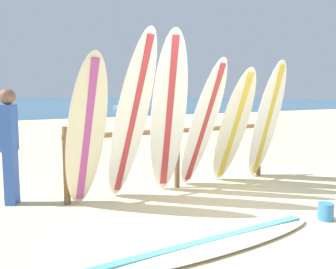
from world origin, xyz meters
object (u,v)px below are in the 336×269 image
at_px(surfboard_leaning_far_left, 86,133).
at_px(beachgoer_standing, 9,141).
at_px(surfboard_leaning_right, 267,121).
at_px(surfboard_lying_on_sand, 207,243).
at_px(surfboard_leaning_center_left, 169,114).
at_px(small_boat_offshore, 131,107).
at_px(surfboard_leaning_center_right, 234,127).
at_px(sand_bucket, 326,212).
at_px(surfboard_leaning_left, 132,118).
at_px(surfboard_leaning_center, 203,125).
at_px(surfboard_rack, 177,143).

bearing_deg(surfboard_leaning_far_left, beachgoer_standing, 137.00).
height_order(surfboard_leaning_right, surfboard_lying_on_sand, surfboard_leaning_right).
relative_size(surfboard_leaning_right, beachgoer_standing, 1.31).
height_order(surfboard_leaning_center_left, small_boat_offshore, surfboard_leaning_center_left).
relative_size(surfboard_leaning_center_right, sand_bucket, 9.29).
height_order(surfboard_leaning_left, sand_bucket, surfboard_leaning_left).
relative_size(surfboard_leaning_center_right, small_boat_offshore, 0.70).
xyz_separation_m(surfboard_leaning_center, beachgoer_standing, (-2.78, 0.65, -0.16)).
height_order(surfboard_leaning_right, small_boat_offshore, surfboard_leaning_right).
xyz_separation_m(surfboard_leaning_center, surfboard_lying_on_sand, (-1.23, -1.84, -1.01)).
relative_size(surfboard_rack, sand_bucket, 17.45).
bearing_deg(small_boat_offshore, surfboard_rack, -112.02).
bearing_deg(surfboard_rack, surfboard_lying_on_sand, -113.30).
bearing_deg(surfboard_leaning_center_left, sand_bucket, -59.84).
bearing_deg(surfboard_leaning_right, surfboard_leaning_center_right, 178.65).
distance_m(surfboard_lying_on_sand, sand_bucket, 1.71).
bearing_deg(surfboard_leaning_center, sand_bucket, -75.91).
relative_size(surfboard_leaning_center_left, surfboard_leaning_right, 1.16).
bearing_deg(surfboard_leaning_left, surfboard_leaning_far_left, -176.87).
distance_m(surfboard_leaning_center_left, small_boat_offshore, 26.31).
distance_m(surfboard_leaning_center, beachgoer_standing, 2.86).
bearing_deg(surfboard_rack, surfboard_leaning_center_right, -16.81).
xyz_separation_m(beachgoer_standing, sand_bucket, (3.26, -2.58, -0.78)).
relative_size(surfboard_leaning_center, surfboard_lying_on_sand, 0.72).
bearing_deg(beachgoer_standing, surfboard_leaning_center_right, -11.05).
bearing_deg(small_boat_offshore, sand_bucket, -108.78).
distance_m(surfboard_leaning_center, surfboard_leaning_right, 1.36).
xyz_separation_m(surfboard_leaning_far_left, surfboard_lying_on_sand, (0.71, -1.70, -1.00)).
bearing_deg(beachgoer_standing, small_boat_offshore, 62.75).
distance_m(surfboard_leaning_far_left, surfboard_leaning_center_right, 2.56).
height_order(surfboard_leaning_center_right, surfboard_leaning_right, surfboard_leaning_right).
relative_size(surfboard_leaning_far_left, surfboard_leaning_center_left, 0.84).
xyz_separation_m(surfboard_lying_on_sand, beachgoer_standing, (-1.55, 2.49, 0.85)).
bearing_deg(sand_bucket, surfboard_leaning_right, 65.31).
height_order(surfboard_rack, surfboard_leaning_center_right, surfboard_leaning_center_right).
height_order(surfboard_leaning_far_left, surfboard_leaning_left, surfboard_leaning_left).
bearing_deg(surfboard_leaning_center_left, surfboard_leaning_center_right, -0.41).
bearing_deg(surfboard_rack, small_boat_offshore, 67.98).
relative_size(surfboard_leaning_far_left, surfboard_leaning_left, 0.86).
bearing_deg(small_boat_offshore, surfboard_leaning_far_left, -114.89).
bearing_deg(surfboard_leaning_center_right, small_boat_offshore, 70.14).
relative_size(surfboard_rack, surfboard_lying_on_sand, 1.28).
bearing_deg(surfboard_leaning_center, surfboard_leaning_left, -175.63).
xyz_separation_m(surfboard_leaning_center_left, beachgoer_standing, (-2.14, 0.65, -0.34)).
distance_m(surfboard_rack, surfboard_leaning_far_left, 1.69).
distance_m(surfboard_leaning_right, small_boat_offshore, 25.63).
bearing_deg(beachgoer_standing, surfboard_leaning_right, -9.35).
xyz_separation_m(surfboard_leaning_left, surfboard_leaning_right, (2.63, 0.07, -0.15)).
height_order(beachgoer_standing, sand_bucket, beachgoer_standing).
bearing_deg(surfboard_lying_on_sand, surfboard_leaning_far_left, 112.62).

